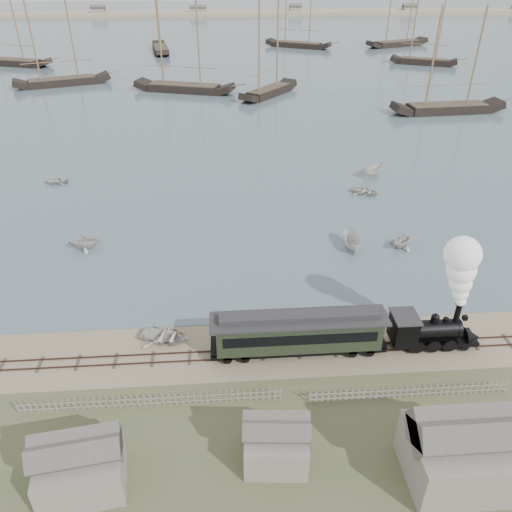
{
  "coord_description": "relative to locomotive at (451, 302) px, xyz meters",
  "views": [
    {
      "loc": [
        -0.77,
        -32.73,
        28.44
      ],
      "look_at": [
        2.15,
        7.75,
        3.5
      ],
      "focal_mm": 35.0,
      "sensor_mm": 36.0,
      "label": 1
    }
  ],
  "objects": [
    {
      "name": "beached_dinghy",
      "position": [
        -23.26,
        2.24,
        -4.05
      ],
      "size": [
        3.97,
        4.85,
        0.88
      ],
      "primitive_type": "imported",
      "rotation": [
        0.0,
        0.0,
        1.33
      ],
      "color": "beige",
      "rests_on": "ground"
    },
    {
      "name": "rowboat_1",
      "position": [
        -33.38,
        18.4,
        -3.53
      ],
      "size": [
        3.33,
        3.74,
        1.81
      ],
      "primitive_type": "imported",
      "rotation": [
        0.0,
        0.0,
        1.68
      ],
      "color": "beige",
      "rests_on": "harbor_water"
    },
    {
      "name": "harbor_water",
      "position": [
        -17.07,
        172.0,
        -4.46
      ],
      "size": [
        600.0,
        336.0,
        0.06
      ],
      "primitive_type": "cube",
      "color": "#4B606B",
      "rests_on": "ground"
    },
    {
      "name": "far_spit",
      "position": [
        -17.07,
        252.0,
        -4.49
      ],
      "size": [
        500.0,
        20.0,
        1.8
      ],
      "primitive_type": "cube",
      "color": "tan",
      "rests_on": "ground"
    },
    {
      "name": "rowboat_5",
      "position": [
        4.16,
        36.69,
        -3.65
      ],
      "size": [
        3.79,
        4.08,
        1.57
      ],
      "primitive_type": "imported",
      "rotation": [
        0.0,
        0.0,
        2.28
      ],
      "color": "beige",
      "rests_on": "harbor_water"
    },
    {
      "name": "rail_track",
      "position": [
        -17.07,
        0.0,
        -4.45
      ],
      "size": [
        120.0,
        1.8,
        0.16
      ],
      "color": "#3D2821",
      "rests_on": "ground"
    },
    {
      "name": "schooner_3",
      "position": [
        -6.54,
        85.15,
        5.57
      ],
      "size": [
        15.18,
        17.29,
        20.0
      ],
      "primitive_type": null,
      "rotation": [
        0.0,
        0.0,
        0.89
      ],
      "color": "black",
      "rests_on": "harbor_water"
    },
    {
      "name": "rowboat_2",
      "position": [
        -3.89,
        16.33,
        -3.65
      ],
      "size": [
        4.1,
        1.58,
        1.58
      ],
      "primitive_type": "imported",
      "rotation": [
        0.0,
        0.0,
        3.15
      ],
      "color": "beige",
      "rests_on": "harbor_water"
    },
    {
      "name": "shed_left",
      "position": [
        -27.07,
        -11.0,
        -4.49
      ],
      "size": [
        5.0,
        4.0,
        4.1
      ],
      "primitive_type": null,
      "color": "slate",
      "rests_on": "ground"
    },
    {
      "name": "ground",
      "position": [
        -17.07,
        2.0,
        -4.49
      ],
      "size": [
        600.0,
        600.0,
        0.0
      ],
      "primitive_type": "plane",
      "color": "gray",
      "rests_on": "ground"
    },
    {
      "name": "schooner_7",
      "position": [
        -36.37,
        144.31,
        5.57
      ],
      "size": [
        8.1,
        21.34,
        20.0
      ],
      "primitive_type": null,
      "rotation": [
        0.0,
        0.0,
        1.73
      ],
      "color": "black",
      "rests_on": "harbor_water"
    },
    {
      "name": "schooner_9",
      "position": [
        44.18,
        150.48,
        5.57
      ],
      "size": [
        23.73,
        13.25,
        20.0
      ],
      "primitive_type": null,
      "rotation": [
        0.0,
        0.0,
        0.36
      ],
      "color": "black",
      "rests_on": "harbor_water"
    },
    {
      "name": "passenger_coach",
      "position": [
        -12.19,
        0.0,
        -2.31
      ],
      "size": [
        14.25,
        2.75,
        3.46
      ],
      "color": "black",
      "rests_on": "ground"
    },
    {
      "name": "schooner_8",
      "position": [
        9.58,
        150.24,
        5.57
      ],
      "size": [
        22.31,
        15.08,
        20.0
      ],
      "primitive_type": null,
      "rotation": [
        0.0,
        0.0,
        -0.49
      ],
      "color": "black",
      "rests_on": "harbor_water"
    },
    {
      "name": "schooner_1",
      "position": [
        -56.17,
        99.04,
        5.57
      ],
      "size": [
        23.18,
        12.5,
        20.0
      ],
      "primitive_type": null,
      "rotation": [
        0.0,
        0.0,
        0.34
      ],
      "color": "black",
      "rests_on": "harbor_water"
    },
    {
      "name": "schooner_4",
      "position": [
        28.49,
        68.65,
        5.57
      ],
      "size": [
        23.47,
        7.06,
        20.0
      ],
      "primitive_type": null,
      "rotation": [
        0.0,
        0.0,
        0.07
      ],
      "color": "black",
      "rests_on": "harbor_water"
    },
    {
      "name": "rowboat_6",
      "position": [
        -41.5,
        37.21,
        -4.09
      ],
      "size": [
        2.64,
        3.51,
        0.69
      ],
      "primitive_type": "imported",
      "rotation": [
        0.0,
        0.0,
        4.79
      ],
      "color": "beige",
      "rests_on": "harbor_water"
    },
    {
      "name": "schooner_6",
      "position": [
        -77.04,
        125.46,
        5.57
      ],
      "size": [
        24.3,
        13.12,
        20.0
      ],
      "primitive_type": null,
      "rotation": [
        0.0,
        0.0,
        -0.34
      ],
      "color": "black",
      "rests_on": "harbor_water"
    },
    {
      "name": "shed_mid",
      "position": [
        -15.07,
        -10.0,
        -4.49
      ],
      "size": [
        4.0,
        3.5,
        3.6
      ],
      "primitive_type": null,
      "color": "slate",
      "rests_on": "ground"
    },
    {
      "name": "picket_fence_east",
      "position": [
        -4.57,
        -5.5,
        -4.49
      ],
      "size": [
        15.0,
        0.1,
        1.2
      ],
      "primitive_type": null,
      "color": "slate",
      "rests_on": "ground"
    },
    {
      "name": "rowboat_4",
      "position": [
        1.84,
        16.14,
        -3.61
      ],
      "size": [
        4.02,
        4.13,
        1.66
      ],
      "primitive_type": "imported",
      "rotation": [
        0.0,
        0.0,
        5.32
      ],
      "color": "beige",
      "rests_on": "harbor_water"
    },
    {
      "name": "locomotive",
      "position": [
        0.0,
        0.0,
        0.0
      ],
      "size": [
        7.82,
        2.92,
        9.75
      ],
      "color": "black",
      "rests_on": "ground"
    },
    {
      "name": "schooner_2",
      "position": [
        -25.99,
        90.3,
        5.57
      ],
      "size": [
        24.26,
        12.52,
        20.0
      ],
      "primitive_type": null,
      "rotation": [
        0.0,
        0.0,
        -0.31
      ],
      "color": "black",
      "rests_on": "harbor_water"
    },
    {
      "name": "schooner_5",
      "position": [
        41.48,
        117.86,
        5.57
      ],
      "size": [
        18.65,
        11.77,
        20.0
      ],
      "primitive_type": null,
      "rotation": [
        0.0,
        0.0,
        -0.44
      ],
      "color": "black",
      "rests_on": "harbor_water"
    },
    {
      "name": "picket_fence_west",
      "position": [
        -23.57,
        -5.0,
        -4.49
      ],
      "size": [
        19.0,
        0.1,
        1.2
      ],
      "primitive_type": null,
      "color": "slate",
      "rests_on": "ground"
    },
    {
      "name": "rowboat_3",
      "position": [
        1.46,
        30.37,
        -4.04
      ],
      "size": [
        4.24,
        4.61,
        0.78
      ],
      "primitive_type": "imported",
      "rotation": [
        0.0,
        0.0,
        1.03
      ],
      "color": "beige",
      "rests_on": "harbor_water"
    },
    {
      "name": "shed_right",
      "position": [
        -4.07,
        -12.0,
        -4.49
      ],
      "size": [
        6.0,
        5.0,
        5.1
      ],
      "primitive_type": null,
      "color": "slate",
      "rests_on": "ground"
    }
  ]
}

